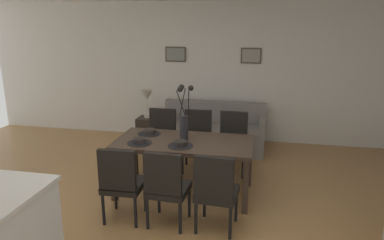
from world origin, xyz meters
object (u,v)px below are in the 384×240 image
dining_table (184,146)px  centerpiece_vase (184,120)px  bowl_near_left (139,140)px  sofa (212,133)px  framed_picture_center (251,56)px  framed_picture_left (176,54)px  bowl_far_left (180,143)px  dining_chair_near_left (121,181)px  dining_chair_near_right (161,136)px  side_table (148,131)px  dining_chair_mid_right (233,139)px  table_lamp (147,98)px  dining_chair_mid_left (216,189)px  dining_chair_far_left (166,185)px  bowl_near_right (149,131)px  dining_chair_far_right (197,137)px

dining_table → centerpiece_vase: size_ratio=2.45×
centerpiece_vase → bowl_near_left: (-0.54, -0.20, -0.24)m
dining_table → sofa: size_ratio=0.96×
framed_picture_center → framed_picture_left: bearing=-180.0°
bowl_far_left → dining_chair_near_left: bearing=-129.3°
dining_chair_near_right → centerpiece_vase: 1.13m
bowl_near_left → sofa: bearing=73.1°
dining_table → side_table: bearing=121.3°
dining_chair_mid_right → sofa: 1.13m
bowl_near_left → table_lamp: size_ratio=0.33×
side_table → bowl_near_left: bearing=-74.4°
dining_chair_near_left → dining_table: bearing=58.0°
dining_table → bowl_far_left: bearing=-90.0°
dining_chair_mid_left → centerpiece_vase: bearing=122.4°
dining_chair_near_right → bowl_near_left: (0.02, -1.04, 0.27)m
dining_chair_far_left → dining_table: bearing=89.6°
bowl_near_right → dining_chair_near_right: bearing=91.9°
side_table → bowl_far_left: bearing=-61.3°
dining_chair_near_left → sofa: size_ratio=0.49×
table_lamp → framed_picture_left: 1.03m
side_table → framed_picture_center: (1.82, 0.61, 1.37)m
dining_chair_far_right → centerpiece_vase: centerpiece_vase is taller
dining_chair_near_left → framed_picture_center: 3.69m
dining_chair_near_right → dining_chair_far_right: size_ratio=1.00×
dining_table → dining_chair_mid_left: dining_chair_mid_left is taller
dining_chair_mid_right → bowl_near_left: size_ratio=5.41×
framed_picture_left → framed_picture_center: 1.42m
centerpiece_vase → side_table: size_ratio=1.41×
framed_picture_left → dining_chair_near_right: bearing=-84.6°
dining_chair_mid_right → bowl_far_left: bearing=-117.3°
table_lamp → framed_picture_center: 2.05m
dining_chair_near_left → dining_chair_mid_left: 1.08m
dining_chair_near_right → dining_chair_far_left: size_ratio=1.00×
bowl_near_right → bowl_far_left: (0.54, -0.41, 0.00)m
bowl_far_left → table_lamp: size_ratio=0.33×
bowl_near_right → sofa: bowl_near_right is taller
dining_table → bowl_near_right: 0.59m
dining_chair_mid_left → table_lamp: (-1.65, 2.67, 0.38)m
dining_chair_far_right → dining_chair_mid_left: size_ratio=1.00×
side_table → framed_picture_left: bearing=56.9°
bowl_far_left → bowl_near_right: bearing=143.0°
table_lamp → dining_chair_near_right: bearing=-60.9°
dining_chair_near_left → framed_picture_center: framed_picture_center is taller
dining_chair_far_right → bowl_near_right: bearing=-129.3°
sofa → bowl_far_left: bearing=-92.6°
sofa → dining_table: bearing=-92.9°
dining_chair_far_right → framed_picture_center: bearing=65.7°
dining_table → table_lamp: table_lamp is taller
dining_chair_far_right → dining_chair_mid_right: bearing=0.3°
bowl_near_right → framed_picture_center: size_ratio=0.46×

